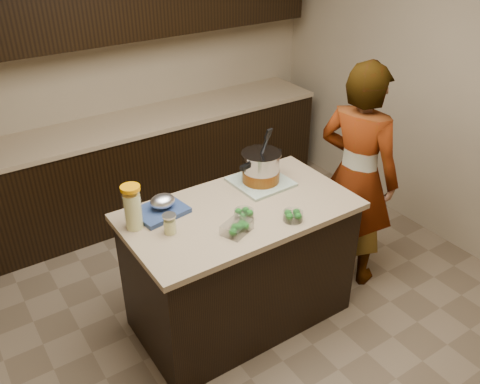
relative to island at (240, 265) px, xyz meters
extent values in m
plane|color=brown|center=(0.00, 0.00, -0.45)|extent=(4.00, 4.00, 0.00)
cube|color=tan|center=(0.00, 2.00, 0.90)|extent=(4.00, 0.04, 2.70)
cube|color=tan|center=(2.00, 0.00, 0.90)|extent=(0.04, 4.00, 2.70)
cube|color=black|center=(0.00, 1.70, -0.02)|extent=(3.60, 0.60, 0.86)
cube|color=tan|center=(0.00, 1.70, 0.43)|extent=(3.60, 0.63, 0.04)
cube|color=black|center=(0.00, 0.00, -0.02)|extent=(1.40, 0.75, 0.86)
cube|color=tan|center=(0.00, 0.00, 0.43)|extent=(1.46, 0.81, 0.04)
cube|color=#4E7556|center=(0.30, 0.19, 0.46)|extent=(0.37, 0.37, 0.02)
cylinder|color=#B7B7BC|center=(0.30, 0.19, 0.57)|extent=(0.29, 0.29, 0.20)
cylinder|color=brown|center=(0.30, 0.19, 0.51)|extent=(0.30, 0.30, 0.08)
cylinder|color=#B7B7BC|center=(0.30, 0.19, 0.67)|extent=(0.31, 0.31, 0.01)
cube|color=black|center=(0.14, 0.16, 0.63)|extent=(0.07, 0.04, 0.03)
cube|color=black|center=(0.45, 0.22, 0.63)|extent=(0.07, 0.04, 0.03)
cylinder|color=black|center=(0.30, 0.17, 0.72)|extent=(0.04, 0.11, 0.24)
cylinder|color=#D5D282|center=(-0.63, 0.17, 0.56)|extent=(0.13, 0.13, 0.23)
cylinder|color=white|center=(-0.63, 0.17, 0.58)|extent=(0.14, 0.14, 0.26)
cylinder|color=orange|center=(-0.63, 0.17, 0.71)|extent=(0.15, 0.15, 0.02)
cylinder|color=#D5D282|center=(-0.48, 0.01, 0.49)|extent=(0.08, 0.08, 0.09)
cylinder|color=white|center=(-0.48, 0.01, 0.50)|extent=(0.09, 0.09, 0.11)
cylinder|color=silver|center=(-0.48, 0.01, 0.57)|extent=(0.10, 0.10, 0.02)
cylinder|color=silver|center=(-0.04, -0.10, 0.48)|extent=(0.16, 0.16, 0.06)
cylinder|color=silver|center=(0.19, -0.28, 0.48)|extent=(0.12, 0.12, 0.06)
cube|color=silver|center=(-0.16, -0.20, 0.48)|extent=(0.21, 0.18, 0.06)
cube|color=navy|center=(-0.44, 0.23, 0.46)|extent=(0.34, 0.29, 0.03)
ellipsoid|color=silver|center=(-0.42, 0.23, 0.52)|extent=(0.16, 0.13, 0.09)
imported|color=gray|center=(0.98, -0.04, 0.40)|extent=(0.57, 0.71, 1.70)
camera|label=1|loc=(-1.49, -2.23, 2.14)|focal=38.00mm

